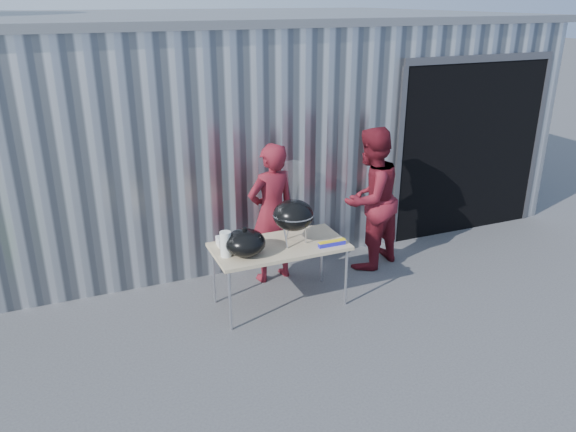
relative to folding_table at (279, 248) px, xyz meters
name	(u,v)px	position (x,y,z in m)	size (l,w,h in m)	color
ground	(314,331)	(0.12, -0.69, -0.71)	(80.00, 80.00, 0.00)	#444446
building	(251,108)	(1.03, 3.90, 0.83)	(8.20, 6.20, 3.10)	silver
folding_table	(279,248)	(0.00, 0.00, 0.00)	(1.50, 0.75, 0.75)	tan
kettle_grill	(293,209)	(0.16, -0.02, 0.46)	(0.46, 0.46, 0.94)	black
grill_lid	(245,243)	(-0.43, -0.10, 0.18)	(0.44, 0.44, 0.32)	black
paper_towels	(226,244)	(-0.63, -0.05, 0.18)	(0.12, 0.12, 0.28)	white
white_tub	(226,241)	(-0.55, 0.23, 0.09)	(0.20, 0.15, 0.10)	white
foil_box	(332,243)	(0.53, -0.25, 0.07)	(0.32, 0.06, 0.06)	#1F1DBE
person_cook	(272,213)	(0.16, 0.64, 0.17)	(0.64, 0.42, 1.75)	maroon
person_bystander	(370,199)	(1.46, 0.51, 0.22)	(0.90, 0.70, 1.85)	maroon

